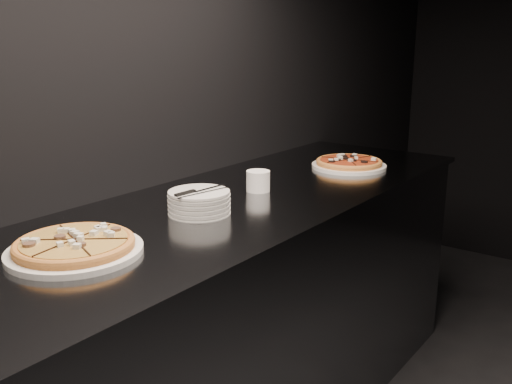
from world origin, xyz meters
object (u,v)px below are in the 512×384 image
Objects in this scene: plate_stack at (199,202)px; cutlery at (197,192)px; counter at (234,322)px; pizza_mushroom at (75,246)px; pizza_tomato at (349,163)px; ramekin at (258,180)px.

cutlery is (0.01, -0.02, 0.04)m from plate_stack.
counter is 0.57m from cutlery.
plate_stack reaches higher than pizza_mushroom.
counter is at bearing 91.63° from plate_stack.
plate_stack reaches higher than counter.
pizza_mushroom is at bearing -93.60° from pizza_tomato.
plate_stack is at bearing -87.59° from ramekin.
plate_stack is at bearing 87.95° from pizza_mushroom.
counter is 28.16× the size of ramekin.
plate_stack is at bearing -94.40° from pizza_tomato.
pizza_tomato is at bearing 81.50° from ramekin.
cutlery is at bearing -86.40° from ramekin.
pizza_mushroom is 1.35m from pizza_tomato.
pizza_mushroom reaches higher than pizza_tomato.
counter is 7.32× the size of pizza_tomato.
cutlery is (0.02, 0.45, 0.05)m from pizza_mushroom.
pizza_mushroom is at bearing -91.04° from counter.
counter is 0.86m from pizza_tomato.
counter is 0.80m from pizza_mushroom.
ramekin reaches higher than counter.
pizza_tomato is at bearing 86.40° from pizza_mushroom.
cutlery is at bearing -62.38° from plate_stack.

